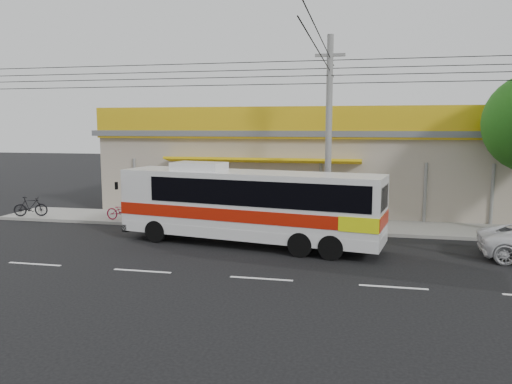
# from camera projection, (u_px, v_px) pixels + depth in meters

# --- Properties ---
(ground) EXTENTS (120.00, 120.00, 0.00)m
(ground) POSITION_uv_depth(u_px,v_px,m) (275.00, 258.00, 18.02)
(ground) COLOR black
(ground) RESTS_ON ground
(sidewalk) EXTENTS (30.00, 3.20, 0.15)m
(sidewalk) POSITION_uv_depth(u_px,v_px,m) (296.00, 224.00, 23.83)
(sidewalk) COLOR gray
(sidewalk) RESTS_ON ground
(lane_markings) EXTENTS (50.00, 0.12, 0.01)m
(lane_markings) POSITION_uv_depth(u_px,v_px,m) (261.00, 279.00, 15.60)
(lane_markings) COLOR silver
(lane_markings) RESTS_ON ground
(storefront_building) EXTENTS (22.60, 9.20, 5.70)m
(storefront_building) POSITION_uv_depth(u_px,v_px,m) (309.00, 168.00, 28.91)
(storefront_building) COLOR #A39884
(storefront_building) RESTS_ON ground
(coach_bus) EXTENTS (10.83, 4.07, 3.26)m
(coach_bus) POSITION_uv_depth(u_px,v_px,m) (252.00, 202.00, 19.73)
(coach_bus) COLOR silver
(coach_bus) RESTS_ON ground
(motorbike_red) EXTENTS (1.77, 0.76, 0.90)m
(motorbike_red) POSITION_uv_depth(u_px,v_px,m) (122.00, 211.00, 24.37)
(motorbike_red) COLOR maroon
(motorbike_red) RESTS_ON sidewalk
(motorbike_dark) EXTENTS (1.75, 0.97, 1.01)m
(motorbike_dark) POSITION_uv_depth(u_px,v_px,m) (31.00, 206.00, 25.43)
(motorbike_dark) COLOR black
(motorbike_dark) RESTS_ON sidewalk
(utility_pole) EXTENTS (34.00, 14.00, 8.61)m
(utility_pole) POSITION_uv_depth(u_px,v_px,m) (330.00, 71.00, 21.38)
(utility_pole) COLOR slate
(utility_pole) RESTS_ON ground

